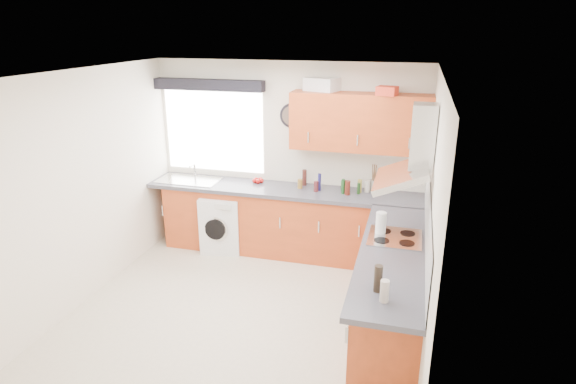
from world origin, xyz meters
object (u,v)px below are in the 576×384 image
(oven, at_px, (391,281))
(washing_machine, at_px, (223,222))
(upper_cabinets, at_px, (360,122))
(extractor_hood, at_px, (412,155))

(oven, xyz_separation_m, washing_machine, (-2.32, 1.10, -0.04))
(upper_cabinets, bearing_deg, washing_machine, -172.74)
(oven, distance_m, washing_machine, 2.57)
(oven, bearing_deg, extractor_hood, -0.00)
(oven, xyz_separation_m, upper_cabinets, (-0.55, 1.32, 1.38))
(upper_cabinets, relative_size, washing_machine, 2.20)
(upper_cabinets, distance_m, washing_machine, 2.27)
(extractor_hood, xyz_separation_m, upper_cabinets, (-0.65, 1.33, 0.03))
(extractor_hood, xyz_separation_m, washing_machine, (-2.42, 1.10, -1.38))
(oven, distance_m, extractor_hood, 1.35)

